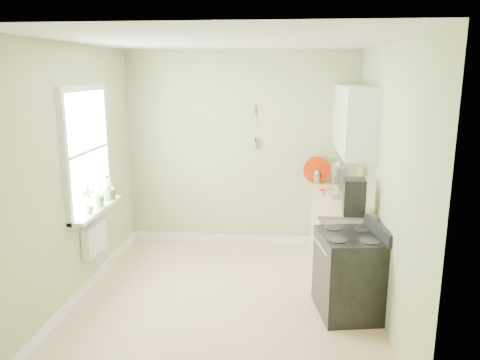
# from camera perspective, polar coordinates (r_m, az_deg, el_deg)

# --- Properties ---
(floor) EXTENTS (3.20, 3.60, 0.02)m
(floor) POSITION_cam_1_polar(r_m,az_deg,el_deg) (5.25, -1.76, -14.38)
(floor) COLOR tan
(floor) RESTS_ON ground
(ceiling) EXTENTS (3.20, 3.60, 0.02)m
(ceiling) POSITION_cam_1_polar(r_m,az_deg,el_deg) (4.67, -2.00, 16.76)
(ceiling) COLOR white
(ceiling) RESTS_ON wall_back
(wall_back) EXTENTS (3.20, 0.02, 2.70)m
(wall_back) POSITION_cam_1_polar(r_m,az_deg,el_deg) (6.54, 0.16, 3.76)
(wall_back) COLOR #B0B97E
(wall_back) RESTS_ON floor
(wall_left) EXTENTS (0.02, 3.60, 2.70)m
(wall_left) POSITION_cam_1_polar(r_m,az_deg,el_deg) (5.23, -19.65, 0.62)
(wall_left) COLOR #B0B97E
(wall_left) RESTS_ON floor
(wall_right) EXTENTS (0.02, 3.60, 2.70)m
(wall_right) POSITION_cam_1_polar(r_m,az_deg,el_deg) (4.84, 17.37, -0.16)
(wall_right) COLOR #B0B97E
(wall_right) RESTS_ON floor
(base_cabinets) EXTENTS (0.60, 1.60, 0.87)m
(base_cabinets) POSITION_cam_1_polar(r_m,az_deg,el_deg) (6.00, 11.96, -6.45)
(base_cabinets) COLOR white
(base_cabinets) RESTS_ON floor
(countertop) EXTENTS (0.64, 1.60, 0.04)m
(countertop) POSITION_cam_1_polar(r_m,az_deg,el_deg) (5.86, 12.07, -2.25)
(countertop) COLOR beige
(countertop) RESTS_ON base_cabinets
(upper_cabinets) EXTENTS (0.35, 1.40, 0.80)m
(upper_cabinets) POSITION_cam_1_polar(r_m,az_deg,el_deg) (5.80, 13.74, 7.17)
(upper_cabinets) COLOR white
(upper_cabinets) RESTS_ON wall_right
(window) EXTENTS (0.06, 1.14, 1.44)m
(window) POSITION_cam_1_polar(r_m,az_deg,el_deg) (5.45, -18.24, 3.35)
(window) COLOR white
(window) RESTS_ON wall_left
(window_sill) EXTENTS (0.18, 1.14, 0.04)m
(window_sill) POSITION_cam_1_polar(r_m,az_deg,el_deg) (5.57, -17.06, -3.46)
(window_sill) COLOR white
(window_sill) RESTS_ON wall_left
(radiator) EXTENTS (0.12, 0.50, 0.35)m
(radiator) POSITION_cam_1_polar(r_m,az_deg,el_deg) (5.64, -17.31, -6.81)
(radiator) COLOR white
(radiator) RESTS_ON wall_left
(wall_utensils) EXTENTS (0.02, 0.14, 0.58)m
(wall_utensils) POSITION_cam_1_polar(r_m,az_deg,el_deg) (6.47, 1.91, 5.56)
(wall_utensils) COLOR beige
(wall_utensils) RESTS_ON wall_back
(stove) EXTENTS (0.71, 0.77, 0.95)m
(stove) POSITION_cam_1_polar(r_m,az_deg,el_deg) (4.93, 13.15, -11.04)
(stove) COLOR black
(stove) RESTS_ON floor
(stand_mixer) EXTENTS (0.24, 0.37, 0.42)m
(stand_mixer) POSITION_cam_1_polar(r_m,az_deg,el_deg) (5.86, 11.98, -0.26)
(stand_mixer) COLOR #B2B2B7
(stand_mixer) RESTS_ON countertop
(kettle) EXTENTS (0.18, 0.10, 0.18)m
(kettle) POSITION_cam_1_polar(r_m,az_deg,el_deg) (6.51, 9.32, 0.39)
(kettle) COLOR silver
(kettle) RESTS_ON countertop
(coffee_maker) EXTENTS (0.23, 0.25, 0.39)m
(coffee_maker) POSITION_cam_1_polar(r_m,az_deg,el_deg) (5.15, 13.67, -2.10)
(coffee_maker) COLOR black
(coffee_maker) RESTS_ON countertop
(red_tray) EXTENTS (0.37, 0.07, 0.37)m
(red_tray) POSITION_cam_1_polar(r_m,az_deg,el_deg) (6.49, 9.36, 1.21)
(red_tray) COLOR #9E1F02
(red_tray) RESTS_ON countertop
(jar) EXTENTS (0.07, 0.07, 0.08)m
(jar) POSITION_cam_1_polar(r_m,az_deg,el_deg) (5.86, 10.00, -1.53)
(jar) COLOR #B2A989
(jar) RESTS_ON countertop
(plant_a) EXTENTS (0.19, 0.16, 0.30)m
(plant_a) POSITION_cam_1_polar(r_m,az_deg,el_deg) (5.31, -18.05, -2.41)
(plant_a) COLOR #406C31
(plant_a) RESTS_ON window_sill
(plant_b) EXTENTS (0.16, 0.18, 0.30)m
(plant_b) POSITION_cam_1_polar(r_m,az_deg,el_deg) (5.59, -16.78, -1.60)
(plant_b) COLOR #406C31
(plant_b) RESTS_ON window_sill
(plant_c) EXTENTS (0.22, 0.22, 0.34)m
(plant_c) POSITION_cam_1_polar(r_m,az_deg,el_deg) (5.83, -15.78, -0.72)
(plant_c) COLOR #406C31
(plant_c) RESTS_ON window_sill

